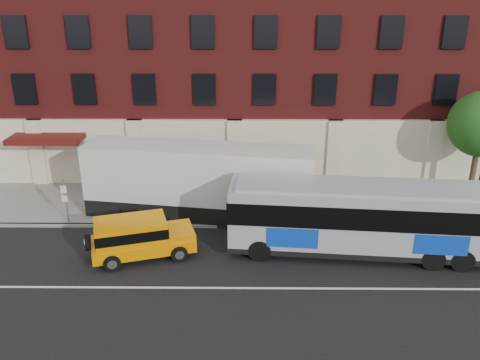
{
  "coord_description": "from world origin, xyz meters",
  "views": [
    {
      "loc": [
        0.56,
        -16.7,
        11.53
      ],
      "look_at": [
        0.37,
        5.5,
        2.8
      ],
      "focal_mm": 36.95,
      "sensor_mm": 36.0,
      "label": 1
    }
  ],
  "objects_px": {
    "sign_pole": "(66,200)",
    "shipping_container": "(199,183)",
    "city_bus": "(366,217)",
    "yellow_suv": "(138,236)"
  },
  "relations": [
    {
      "from": "sign_pole",
      "to": "city_bus",
      "type": "bearing_deg",
      "value": -10.52
    },
    {
      "from": "sign_pole",
      "to": "shipping_container",
      "type": "height_order",
      "value": "shipping_container"
    },
    {
      "from": "yellow_suv",
      "to": "shipping_container",
      "type": "relative_size",
      "value": 0.41
    },
    {
      "from": "sign_pole",
      "to": "yellow_suv",
      "type": "bearing_deg",
      "value": -36.13
    },
    {
      "from": "sign_pole",
      "to": "shipping_container",
      "type": "relative_size",
      "value": 0.21
    },
    {
      "from": "shipping_container",
      "to": "city_bus",
      "type": "bearing_deg",
      "value": -25.65
    },
    {
      "from": "city_bus",
      "to": "shipping_container",
      "type": "xyz_separation_m",
      "value": [
        -7.87,
        3.78,
        0.09
      ]
    },
    {
      "from": "sign_pole",
      "to": "shipping_container",
      "type": "distance_m",
      "value": 6.79
    },
    {
      "from": "city_bus",
      "to": "shipping_container",
      "type": "distance_m",
      "value": 8.73
    },
    {
      "from": "city_bus",
      "to": "yellow_suv",
      "type": "distance_m",
      "value": 10.31
    }
  ]
}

